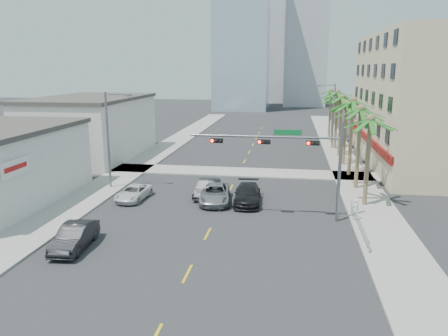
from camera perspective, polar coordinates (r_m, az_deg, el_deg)
name	(u,v)px	position (r m, az deg, el deg)	size (l,w,h in m)	color
ground	(195,258)	(26.67, -3.80, -11.71)	(260.00, 260.00, 0.00)	#262628
sidewalk_right	(356,181)	(45.50, 16.81, -1.64)	(4.00, 120.00, 0.15)	gray
sidewalk_left	(126,173)	(48.24, -12.66, -0.58)	(4.00, 120.00, 0.15)	gray
sidewalk_cross	(239,172)	(47.26, 1.93, -0.54)	(80.00, 4.00, 0.15)	gray
building_right	(438,100)	(56.27, 26.13, 7.98)	(15.25, 28.00, 15.00)	beige
building_left_far	(91,129)	(57.80, -16.94, 4.94)	(11.00, 18.00, 7.20)	beige
tower_far_left	(242,17)	(120.07, 2.38, 19.13)	(14.00, 14.00, 48.00)	#99B2C6
tower_far_center	(267,36)	(149.19, 5.70, 16.72)	(16.00, 16.00, 42.00)	#ADADB2
traffic_signal_mast	(295,153)	(32.17, 9.29, 1.95)	(11.12, 0.54, 7.20)	slate
palm_tree_0	(371,120)	(36.40, 18.60, 5.93)	(4.80, 4.80, 7.80)	brown
palm_tree_1	(361,110)	(41.47, 17.45, 7.28)	(4.80, 4.80, 8.16)	brown
palm_tree_2	(353,101)	(46.57, 16.54, 8.34)	(4.80, 4.80, 8.52)	brown
palm_tree_3	(347,104)	(51.77, 15.74, 8.03)	(4.80, 4.80, 7.80)	brown
palm_tree_4	(342,98)	(56.90, 15.15, 8.82)	(4.80, 4.80, 8.16)	brown
palm_tree_5	(338,93)	(62.04, 14.65, 9.48)	(4.80, 4.80, 8.52)	brown
palm_tree_6	(334,96)	(67.24, 14.18, 9.15)	(4.80, 4.80, 7.80)	brown
palm_tree_7	(331,91)	(72.40, 13.82, 9.69)	(4.80, 4.80, 8.16)	brown
streetlight_left	(110,135)	(41.48, -14.68, 4.15)	(2.55, 0.25, 9.00)	slate
streetlight_right	(332,113)	(62.19, 13.95, 7.01)	(2.55, 0.25, 9.00)	slate
guardrail	(359,222)	(31.81, 17.24, -6.81)	(0.08, 8.08, 1.00)	silver
car_parked_mid	(75,237)	(29.25, -18.94, -8.49)	(1.63, 4.68, 1.54)	black
car_parked_far	(133,193)	(38.38, -11.74, -3.19)	(2.04, 4.43, 1.23)	white
car_lane_left	(207,188)	(38.55, -2.23, -2.65)	(1.57, 4.51, 1.48)	black
car_lane_center	(215,194)	(36.89, -1.20, -3.36)	(2.48, 5.38, 1.50)	#A8A7AC
car_lane_right	(247,194)	(36.65, 3.08, -3.45)	(2.16, 5.31, 1.54)	black
pedestrian	(355,209)	(33.67, 16.76, -5.20)	(0.57, 0.38, 1.58)	white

